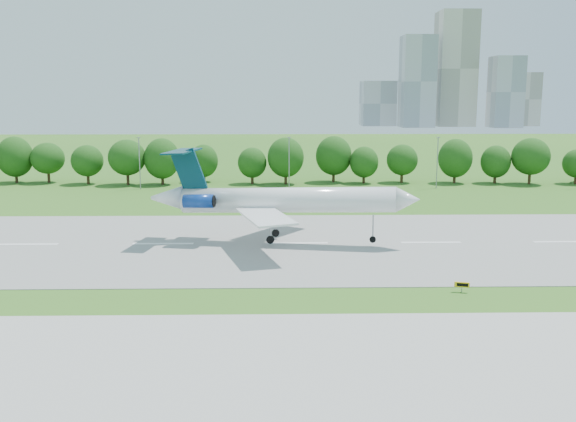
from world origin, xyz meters
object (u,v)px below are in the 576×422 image
Objects in this scene: service_vehicle_a at (199,190)px; taxi_sign_left at (462,285)px; airliner at (274,199)px; service_vehicle_b at (285,191)px.

taxi_sign_left is at bearing -154.21° from service_vehicle_a.
airliner reaches higher than service_vehicle_a.
service_vehicle_b is at bearing 96.70° from airliner.
airliner is at bearing 145.89° from taxi_sign_left.
airliner is 33.00m from taxi_sign_left.
taxi_sign_left is (21.12, -24.67, -5.84)m from airliner.
service_vehicle_a is (-38.07, 75.19, -0.27)m from taxi_sign_left.
service_vehicle_a is at bearing 79.93° from service_vehicle_b.
taxi_sign_left is 76.17m from service_vehicle_b.
taxi_sign_left is at bearing -39.79° from airliner.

